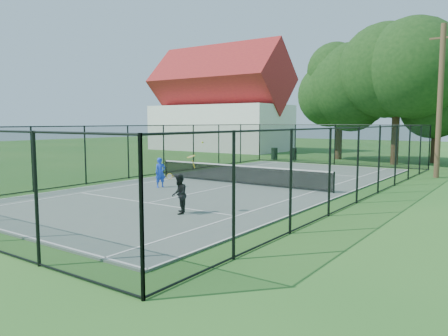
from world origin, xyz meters
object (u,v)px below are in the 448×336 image
Objects in this scene: tennis_net at (239,174)px; utility_pole at (440,101)px; player_black at (179,194)px; trash_bin_right at (293,154)px; player_blue at (160,173)px; trash_bin_left at (274,154)px.

utility_pole is (7.63, 9.00, 3.79)m from tennis_net.
player_black is at bearing -72.20° from tennis_net.
trash_bin_right is at bearing 106.55° from player_black.
player_black reaches higher than player_blue.
trash_bin_left is (-5.82, 14.32, -0.07)m from tennis_net.
player_blue reaches higher than trash_bin_left.
player_black is at bearing -108.12° from utility_pole.
utility_pole is 3.50× the size of player_black.
player_black is at bearing -73.45° from trash_bin_right.
tennis_net is at bearing 52.43° from player_blue.
trash_bin_right is 17.82m from player_blue.
trash_bin_left is at bearing 158.42° from utility_pole.
utility_pole is at bearing -21.58° from trash_bin_left.
player_black is at bearing -69.31° from trash_bin_left.
utility_pole is 17.45m from player_black.
trash_bin_left is at bearing 110.69° from player_black.
player_black is (2.32, -7.22, 0.16)m from tennis_net.
trash_bin_right is at bearing 9.16° from trash_bin_left.
tennis_net is 9.84× the size of trash_bin_right.
player_blue is at bearing -127.57° from tennis_net.
player_black reaches higher than trash_bin_left.
tennis_net is 7.59m from player_black.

